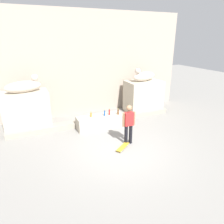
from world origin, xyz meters
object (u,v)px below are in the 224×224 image
Objects in this scene: statue_reclining_left at (24,86)px; bottle_blue at (105,113)px; statue_reclining_right at (144,76)px; bottle_brown at (118,112)px; skater at (129,123)px; bottle_red at (109,112)px; bottle_orange at (91,115)px; skateboard at (123,147)px.

statue_reclining_left is 5.47× the size of bottle_blue.
statue_reclining_right is at bearing 24.48° from bottle_blue.
statue_reclining_left is 5.31× the size of bottle_brown.
skater is at bearing -101.84° from bottle_brown.
bottle_orange is (-0.91, 0.07, -0.02)m from bottle_red.
bottle_blue reaches higher than bottle_orange.
bottle_blue is at bearing 50.45° from skateboard.
statue_reclining_left is 5.45× the size of bottle_red.
bottle_red reaches higher than bottle_orange.
statue_reclining_left reaches higher than skater.
statue_reclining_left is 4.09m from bottle_red.
bottle_brown is (0.76, 2.07, 0.67)m from skateboard.
bottle_brown is at bearing -30.96° from statue_reclining_left.
bottle_brown is (4.03, -1.47, -1.34)m from statue_reclining_left.
bottle_red reaches higher than skateboard.
bottle_orange is at bearing 175.47° from bottle_red.
bottle_red is 0.97× the size of bottle_brown.
bottle_orange is at bearing -35.70° from statue_reclining_left.
skater is 0.98m from skateboard.
statue_reclining_right reaches higher than bottle_orange.
bottle_red is at bearing 8.65° from bottle_blue.
bottle_red is at bearing 95.52° from skater.
bottle_blue is at bearing 171.25° from bottle_brown.
skateboard is 2.82× the size of bottle_orange.
skater is 5.44× the size of bottle_blue.
skateboard is at bearing -92.52° from bottle_blue.
bottle_blue is (0.10, 2.17, 0.67)m from skateboard.
bottle_orange is at bearing 119.82° from skater.
bottle_brown reaches higher than bottle_red.
statue_reclining_right is 5.08m from skateboard.
skater is 1.94m from bottle_red.
skateboard is at bearing -139.17° from skater.
bottle_brown reaches higher than bottle_blue.
statue_reclining_left is at bearing 159.98° from bottle_red.
bottle_orange is at bearing 66.57° from skateboard.
statue_reclining_left reaches higher than skateboard.
bottle_brown is (0.37, 1.79, -0.18)m from skater.
skater is at bearing -89.15° from bottle_red.
bottle_blue is (-0.26, -0.04, -0.00)m from bottle_red.
bottle_red is at bearing 43.77° from skateboard.
bottle_blue reaches higher than skateboard.
statue_reclining_right reaches higher than bottle_red.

